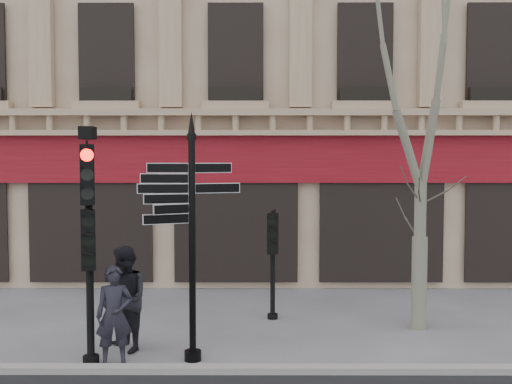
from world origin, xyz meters
TOP-DOWN VIEW (x-y plane):
  - ground at (0.00, 0.00)m, footprint 80.00×80.00m
  - kerb at (0.00, -1.40)m, footprint 80.00×0.25m
  - building at (0.00, 12.48)m, footprint 28.00×15.52m
  - fingerpost at (-0.55, -0.79)m, footprint 2.13×2.13m
  - traffic_signal_main at (-2.30, -0.99)m, footprint 0.53×0.44m
  - traffic_signal_secondary at (0.93, 1.90)m, footprint 0.45×0.36m
  - plane_tree at (4.00, 1.16)m, footprint 2.84×2.84m
  - pedestrian_a at (-1.89, -0.98)m, footprint 0.71×0.55m
  - pedestrian_b at (-1.87, -0.28)m, footprint 1.18×1.21m

SIDE VIEW (x-z plane):
  - ground at x=0.00m, z-range 0.00..0.00m
  - kerb at x=0.00m, z-range 0.00..0.12m
  - pedestrian_a at x=-1.89m, z-range 0.00..1.73m
  - pedestrian_b at x=-1.87m, z-range 0.00..1.96m
  - traffic_signal_secondary at x=0.93m, z-range 0.47..2.86m
  - traffic_signal_main at x=-2.30m, z-range 0.54..4.66m
  - fingerpost at x=-0.55m, z-range 0.75..5.15m
  - plane_tree at x=4.00m, z-range 1.52..9.07m
  - building at x=0.00m, z-range -0.01..17.99m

